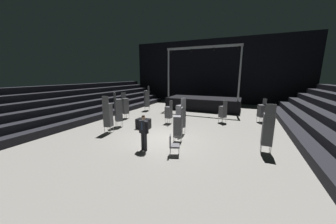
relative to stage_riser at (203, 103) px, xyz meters
name	(u,v)px	position (x,y,z in m)	size (l,w,h in m)	color
ground_plane	(165,139)	(0.00, -9.72, -0.74)	(22.00, 30.00, 0.10)	slate
arena_end_wall	(213,71)	(0.00, 5.28, 3.31)	(22.00, 0.30, 8.00)	black
bleacher_bank_left	(71,103)	(-8.75, -8.72, 0.66)	(4.50, 24.00, 2.70)	black
stage_riser	(203,103)	(0.00, 0.00, 0.00)	(7.31, 3.34, 6.15)	black
man_with_tie	(144,131)	(-0.24, -11.62, 0.29)	(0.57, 0.32, 1.72)	black
chair_stack_front_left	(178,125)	(0.86, -9.95, 0.26)	(0.52, 0.52, 1.88)	#B2B5BA
chair_stack_front_right	(108,115)	(-3.64, -10.20, 0.47)	(0.53, 0.53, 2.31)	#B2B5BA
chair_stack_mid_left	(181,116)	(0.52, -8.61, 0.43)	(0.57, 0.57, 2.22)	#B2B5BA
chair_stack_mid_right	(223,111)	(2.54, -4.87, 0.17)	(0.61, 0.61, 1.71)	#B2B5BA
chair_stack_mid_centre	(125,106)	(-5.00, -6.68, 0.38)	(0.57, 0.57, 2.14)	#B2B5BA
chair_stack_rear_left	(147,98)	(-5.08, -3.03, 0.55)	(0.62, 0.62, 2.48)	#B2B5BA
chair_stack_rear_right	(268,129)	(5.02, -9.66, 0.47)	(0.44, 0.44, 2.31)	#B2B5BA
chair_stack_rear_centre	(118,110)	(-3.94, -8.85, 0.51)	(0.61, 0.61, 2.39)	#B2B5BA
chair_stack_aisle_left	(169,112)	(-1.10, -6.68, 0.17)	(0.46, 0.46, 1.71)	#B2B5BA
chair_stack_aisle_right	(262,110)	(5.21, -3.55, 0.22)	(0.60, 0.60, 1.79)	#B2B5BA
equipment_road_case	(143,124)	(-2.14, -8.56, -0.36)	(0.90, 0.60, 0.66)	black
loose_chair_near_man	(173,144)	(1.21, -11.57, -0.15)	(0.57, 0.57, 0.95)	#B2B5BA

